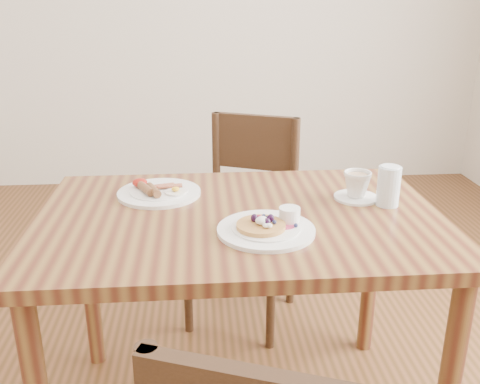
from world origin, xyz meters
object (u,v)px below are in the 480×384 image
(chair_far, at_px, (246,210))
(teacup_saucer, at_px, (357,187))
(pancake_plate, at_px, (268,227))
(breakfast_plate, at_px, (158,192))
(water_glass, at_px, (389,186))
(dining_table, at_px, (240,244))

(chair_far, relative_size, teacup_saucer, 6.29)
(chair_far, bearing_deg, pancake_plate, 111.88)
(breakfast_plate, relative_size, water_glass, 2.18)
(chair_far, height_order, water_glass, chair_far)
(pancake_plate, xyz_separation_m, teacup_saucer, (0.31, 0.23, 0.03))
(dining_table, bearing_deg, chair_far, 83.25)
(dining_table, relative_size, pancake_plate, 4.44)
(chair_far, relative_size, breakfast_plate, 3.26)
(dining_table, relative_size, chair_far, 1.36)
(water_glass, bearing_deg, breakfast_plate, 168.36)
(chair_far, height_order, teacup_saucer, chair_far)
(teacup_saucer, distance_m, water_glass, 0.10)
(dining_table, relative_size, teacup_saucer, 8.57)
(chair_far, relative_size, water_glass, 7.11)
(dining_table, height_order, teacup_saucer, teacup_saucer)
(chair_far, xyz_separation_m, teacup_saucer, (0.30, -0.56, 0.30))
(water_glass, bearing_deg, chair_far, 121.68)
(dining_table, height_order, pancake_plate, pancake_plate)
(dining_table, distance_m, breakfast_plate, 0.33)
(dining_table, distance_m, pancake_plate, 0.19)
(chair_far, bearing_deg, breakfast_plate, 77.64)
(dining_table, height_order, water_glass, water_glass)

